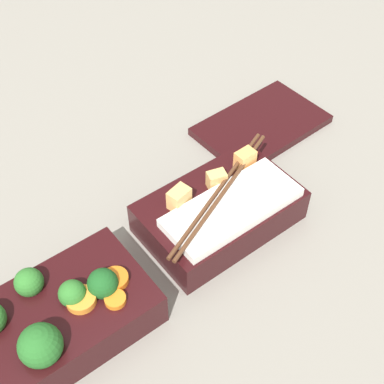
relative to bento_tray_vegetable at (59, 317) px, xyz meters
name	(u,v)px	position (x,y,z in m)	size (l,w,h in m)	color
ground_plane	(162,277)	(0.13, -0.01, -0.03)	(3.00, 3.00, 0.00)	gray
bento_tray_vegetable	(59,317)	(0.00, 0.00, 0.00)	(0.19, 0.12, 0.08)	black
bento_tray_rice	(221,211)	(0.23, 0.01, 0.00)	(0.22, 0.12, 0.07)	black
bento_lid	(261,125)	(0.40, 0.12, -0.02)	(0.19, 0.12, 0.01)	black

